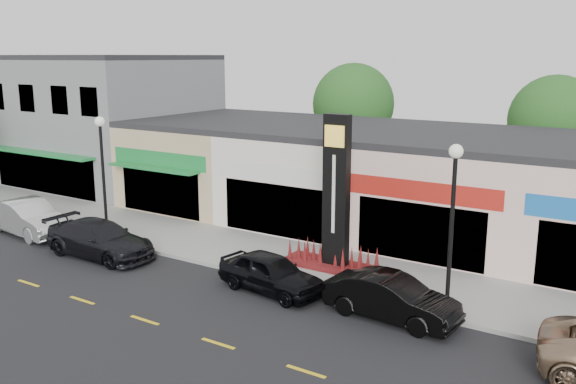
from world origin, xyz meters
name	(u,v)px	position (x,y,z in m)	size (l,w,h in m)	color
ground	(206,290)	(0.00, 0.00, 0.00)	(120.00, 120.00, 0.00)	black
sidewalk	(273,256)	(0.00, 4.35, 0.07)	(52.00, 4.30, 0.15)	gray
curb	(241,272)	(0.00, 2.10, 0.07)	(52.00, 0.20, 0.15)	gray
building_grey_2story	(106,120)	(-18.00, 11.48, 4.14)	(12.00, 10.95, 8.30)	slate
shop_beige	(220,159)	(-8.50, 11.46, 2.40)	(7.00, 10.85, 4.80)	tan
shop_cream	(326,171)	(-1.50, 11.47, 2.40)	(7.00, 10.01, 4.80)	beige
shop_pink_w	(459,186)	(5.50, 11.47, 2.40)	(7.00, 10.01, 4.80)	beige
tree_rear_west	(353,104)	(-4.00, 19.50, 5.22)	(5.20, 5.20, 7.83)	#382619
tree_rear_mid	(554,120)	(8.00, 19.50, 4.88)	(4.80, 4.80, 7.29)	#382619
lamp_west_near	(103,164)	(-8.00, 2.50, 3.48)	(0.44, 0.44, 5.47)	black
lamp_east_near	(452,212)	(8.00, 2.50, 3.48)	(0.44, 0.44, 5.47)	black
pylon_sign	(336,216)	(3.00, 4.20, 2.27)	(4.20, 1.30, 6.00)	maroon
car_white_van	(28,218)	(-11.59, 0.95, 0.82)	(4.99, 1.74, 1.64)	silver
car_dark_sedan	(100,239)	(-6.21, 0.58, 0.75)	(5.17, 2.10, 1.50)	black
car_black_sedan	(271,273)	(2.03, 1.18, 0.71)	(4.14, 1.67, 1.41)	black
car_black_conv	(392,298)	(6.58, 1.33, 0.72)	(4.35, 1.52, 1.43)	black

